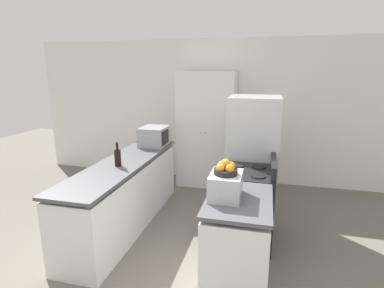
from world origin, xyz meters
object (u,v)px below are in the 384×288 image
(refrigerator, at_px, (253,157))
(microwave, at_px, (154,136))
(toaster_oven, at_px, (226,185))
(wine_bottle, at_px, (118,157))
(pantry_cabinet, at_px, (206,129))
(fruit_bowl, at_px, (226,169))
(stove, at_px, (246,205))

(refrigerator, xyz_separation_m, microwave, (-1.53, 0.16, 0.19))
(toaster_oven, bearing_deg, wine_bottle, 156.65)
(refrigerator, bearing_deg, pantry_cabinet, 130.45)
(wine_bottle, height_order, fruit_bowl, fruit_bowl)
(refrigerator, distance_m, microwave, 1.55)
(stove, height_order, toaster_oven, toaster_oven)
(stove, xyz_separation_m, microwave, (-1.51, 0.90, 0.59))
(pantry_cabinet, relative_size, fruit_bowl, 9.38)
(wine_bottle, relative_size, toaster_oven, 0.80)
(fruit_bowl, bearing_deg, stove, 79.65)
(pantry_cabinet, bearing_deg, fruit_bowl, -74.89)
(wine_bottle, relative_size, fruit_bowl, 1.38)
(toaster_oven, bearing_deg, refrigerator, 83.70)
(toaster_oven, height_order, fruit_bowl, fruit_bowl)
(pantry_cabinet, xyz_separation_m, microwave, (-0.66, -0.87, 0.03))
(pantry_cabinet, distance_m, microwave, 1.09)
(refrigerator, relative_size, microwave, 3.65)
(microwave, bearing_deg, refrigerator, -5.90)
(refrigerator, bearing_deg, toaster_oven, -96.30)
(toaster_oven, bearing_deg, microwave, 128.45)
(wine_bottle, bearing_deg, fruit_bowl, -23.91)
(microwave, distance_m, toaster_oven, 2.19)
(refrigerator, relative_size, toaster_oven, 4.55)
(wine_bottle, height_order, toaster_oven, wine_bottle)
(stove, xyz_separation_m, wine_bottle, (-1.56, -0.20, 0.55))
(microwave, distance_m, fruit_bowl, 2.20)
(stove, bearing_deg, microwave, 149.11)
(microwave, relative_size, toaster_oven, 1.24)
(pantry_cabinet, distance_m, stove, 2.04)
(refrigerator, height_order, wine_bottle, refrigerator)
(wine_bottle, bearing_deg, microwave, 87.08)
(stove, bearing_deg, refrigerator, 88.31)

